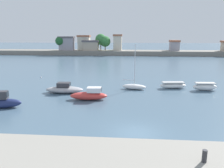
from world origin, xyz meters
name	(u,v)px	position (x,y,z in m)	size (l,w,h in m)	color
ground_plane	(136,133)	(0.00, 0.00, 0.00)	(400.00, 400.00, 0.00)	#476075
mooring_bollard	(205,156)	(3.41, -6.95, 2.05)	(0.26, 0.26, 0.69)	#2D2D33
moored_boat_0	(3,102)	(-15.26, 5.63, 0.74)	(4.21, 1.95, 1.99)	navy
moored_boat_1	(64,89)	(-10.12, 12.90, 0.55)	(5.53, 2.39, 1.52)	#9E9EA3
moored_boat_2	(89,95)	(-5.86, 9.75, 0.63)	(4.94, 2.03, 1.65)	#C63833
moored_boat_3	(134,86)	(0.04, 15.84, 0.46)	(3.84, 1.89, 6.89)	white
moored_boat_4	(173,85)	(6.17, 17.02, 0.48)	(4.32, 1.72, 1.02)	white
moored_boat_5	(205,87)	(10.74, 15.99, 0.58)	(3.68, 1.51, 1.20)	white
mooring_buoy_0	(41,77)	(-17.90, 23.51, 0.13)	(0.26, 0.26, 0.26)	white
distant_shoreline	(129,50)	(-1.41, 74.24, 2.04)	(121.62, 8.94, 8.42)	gray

